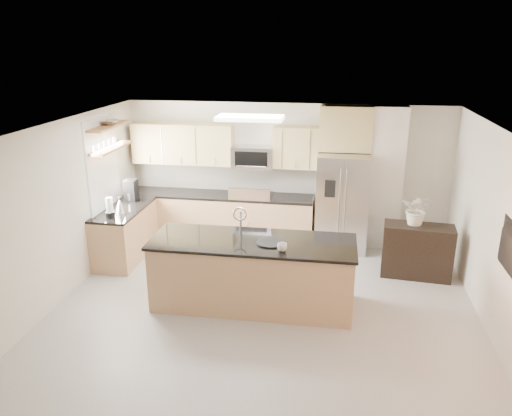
% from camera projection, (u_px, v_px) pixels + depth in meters
% --- Properties ---
extents(floor, '(6.50, 6.50, 0.00)m').
position_uv_depth(floor, '(259.00, 325.00, 6.76)').
color(floor, '#AEABA6').
rests_on(floor, ground).
extents(ceiling, '(6.00, 6.50, 0.02)m').
position_uv_depth(ceiling, '(260.00, 135.00, 5.94)').
color(ceiling, white).
rests_on(ceiling, wall_back).
extents(wall_back, '(6.00, 0.02, 2.60)m').
position_uv_depth(wall_back, '(286.00, 173.00, 9.39)').
color(wall_back, beige).
rests_on(wall_back, floor).
extents(wall_front, '(6.00, 0.02, 2.60)m').
position_uv_depth(wall_front, '(185.00, 416.00, 3.31)').
color(wall_front, beige).
rests_on(wall_front, floor).
extents(wall_left, '(0.02, 6.50, 2.60)m').
position_uv_depth(wall_left, '(43.00, 223.00, 6.80)').
color(wall_left, beige).
rests_on(wall_left, floor).
extents(wall_right, '(0.02, 6.50, 2.60)m').
position_uv_depth(wall_right, '(510.00, 251.00, 5.90)').
color(wall_right, beige).
rests_on(wall_right, floor).
extents(back_counter, '(3.55, 0.66, 1.44)m').
position_uv_depth(back_counter, '(220.00, 216.00, 9.54)').
color(back_counter, tan).
rests_on(back_counter, floor).
extents(left_counter, '(0.66, 1.50, 0.92)m').
position_uv_depth(left_counter, '(125.00, 233.00, 8.75)').
color(left_counter, tan).
rests_on(left_counter, floor).
extents(range, '(0.76, 0.64, 1.14)m').
position_uv_depth(range, '(252.00, 218.00, 9.44)').
color(range, black).
rests_on(range, floor).
extents(upper_cabinets, '(3.50, 0.33, 0.75)m').
position_uv_depth(upper_cabinets, '(216.00, 145.00, 9.27)').
color(upper_cabinets, tan).
rests_on(upper_cabinets, wall_back).
extents(microwave, '(0.76, 0.40, 0.40)m').
position_uv_depth(microwave, '(253.00, 157.00, 9.19)').
color(microwave, '#ADADB0').
rests_on(microwave, upper_cabinets).
extents(refrigerator, '(0.92, 0.78, 1.78)m').
position_uv_depth(refrigerator, '(342.00, 202.00, 9.01)').
color(refrigerator, '#ADADB0').
rests_on(refrigerator, floor).
extents(partition_column, '(0.60, 0.30, 2.60)m').
position_uv_depth(partition_column, '(386.00, 179.00, 8.98)').
color(partition_column, silver).
rests_on(partition_column, floor).
extents(window, '(0.04, 1.15, 1.65)m').
position_uv_depth(window, '(103.00, 166.00, 8.42)').
color(window, white).
rests_on(window, wall_left).
extents(shelf_lower, '(0.30, 1.20, 0.04)m').
position_uv_depth(shelf_lower, '(111.00, 148.00, 8.40)').
color(shelf_lower, olive).
rests_on(shelf_lower, wall_left).
extents(shelf_upper, '(0.30, 1.20, 0.04)m').
position_uv_depth(shelf_upper, '(108.00, 126.00, 8.28)').
color(shelf_upper, olive).
rests_on(shelf_upper, wall_left).
extents(ceiling_fixture, '(1.00, 0.50, 0.06)m').
position_uv_depth(ceiling_fixture, '(250.00, 118.00, 7.51)').
color(ceiling_fixture, white).
rests_on(ceiling_fixture, ceiling).
extents(island, '(2.89, 1.04, 1.42)m').
position_uv_depth(island, '(253.00, 273.00, 7.16)').
color(island, tan).
rests_on(island, floor).
extents(credenza, '(1.13, 0.56, 0.87)m').
position_uv_depth(credenza, '(417.00, 251.00, 8.06)').
color(credenza, black).
rests_on(credenza, floor).
extents(cup, '(0.15, 0.15, 0.11)m').
position_uv_depth(cup, '(282.00, 247.00, 6.64)').
color(cup, silver).
rests_on(cup, island).
extents(platter, '(0.43, 0.43, 0.02)m').
position_uv_depth(platter, '(270.00, 243.00, 6.91)').
color(platter, black).
rests_on(platter, island).
extents(blender, '(0.15, 0.15, 0.34)m').
position_uv_depth(blender, '(110.00, 209.00, 8.09)').
color(blender, black).
rests_on(blender, left_counter).
extents(kettle, '(0.21, 0.21, 0.27)m').
position_uv_depth(kettle, '(120.00, 206.00, 8.35)').
color(kettle, '#ADADB0').
rests_on(kettle, left_counter).
extents(coffee_maker, '(0.22, 0.26, 0.39)m').
position_uv_depth(coffee_maker, '(131.00, 191.00, 8.96)').
color(coffee_maker, black).
rests_on(coffee_maker, left_counter).
extents(bowl, '(0.43, 0.43, 0.10)m').
position_uv_depth(bowl, '(108.00, 122.00, 8.27)').
color(bowl, '#ADADB0').
rests_on(bowl, shelf_upper).
extents(flower_vase, '(0.87, 0.82, 0.78)m').
position_uv_depth(flower_vase, '(418.00, 202.00, 7.84)').
color(flower_vase, silver).
rests_on(flower_vase, credenza).
extents(television, '(0.14, 1.08, 0.62)m').
position_uv_depth(television, '(508.00, 254.00, 5.71)').
color(television, black).
rests_on(television, wall_right).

